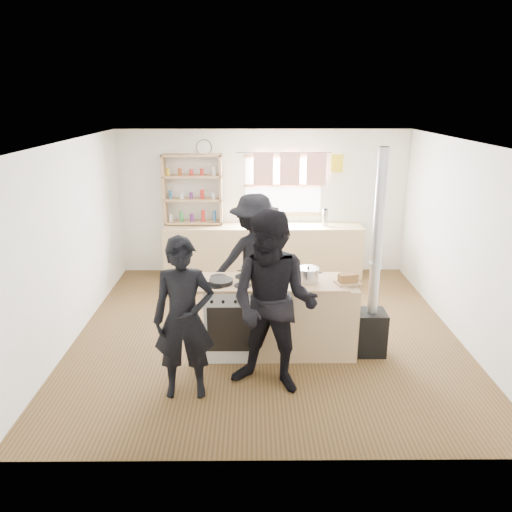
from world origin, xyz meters
name	(u,v)px	position (x,y,z in m)	size (l,w,h in m)	color
ground	(266,332)	(0.00, 0.00, -0.01)	(5.00, 5.00, 0.01)	brown
back_counter	(263,251)	(0.00, 2.22, 0.45)	(3.40, 0.55, 0.90)	#D5B780
shelving_unit	(193,189)	(-1.20, 2.34, 1.51)	(1.00, 0.28, 1.20)	tan
thermos	(325,218)	(1.06, 2.22, 1.04)	(0.10, 0.10, 0.28)	silver
cooking_island	(280,317)	(0.14, -0.55, 0.47)	(1.97, 0.64, 0.93)	white
skillet_greens	(221,281)	(-0.55, -0.62, 0.96)	(0.35, 0.35, 0.05)	black
roast_tray	(269,276)	(0.01, -0.49, 0.97)	(0.34, 0.30, 0.07)	silver
stockpot_stove	(250,272)	(-0.22, -0.46, 1.01)	(0.22, 0.22, 0.18)	#BBBBBD
stockpot_counter	(308,275)	(0.47, -0.58, 1.02)	(0.26, 0.26, 0.20)	#B9B9BC
bread_board	(348,279)	(0.93, -0.63, 0.98)	(0.32, 0.26, 0.12)	tan
flue_heater	(372,304)	(1.25, -0.59, 0.64)	(0.35, 0.35, 2.50)	black
person_near_left	(184,319)	(-0.88, -1.45, 0.86)	(0.63, 0.41, 1.72)	black
person_near_right	(273,304)	(0.03, -1.35, 0.98)	(0.95, 0.74, 1.96)	black
person_far	(254,260)	(-0.16, 0.35, 0.90)	(1.17, 0.67, 1.81)	black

